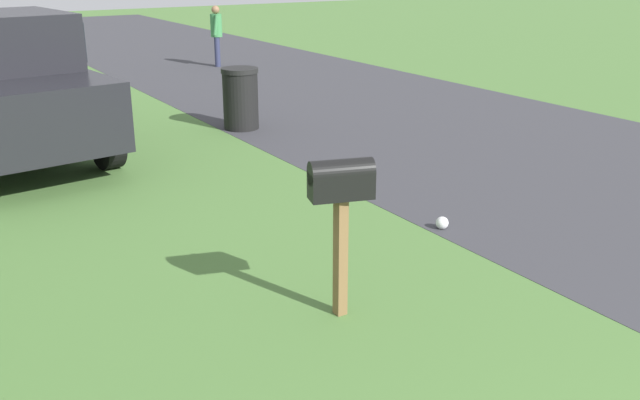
{
  "coord_description": "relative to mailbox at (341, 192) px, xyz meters",
  "views": [
    {
      "loc": [
        0.48,
        3.51,
        2.84
      ],
      "look_at": [
        5.2,
        0.59,
        0.91
      ],
      "focal_mm": 39.81,
      "sensor_mm": 36.0,
      "label": 1
    }
  ],
  "objects": [
    {
      "name": "trash_bin",
      "position": [
        6.43,
        -2.19,
        -0.55
      ],
      "size": [
        0.62,
        0.62,
        1.04
      ],
      "color": "black",
      "rests_on": "ground"
    },
    {
      "name": "mailbox",
      "position": [
        0.0,
        0.0,
        0.0
      ],
      "size": [
        0.33,
        0.54,
        1.34
      ],
      "rotation": [
        0.0,
        0.0,
        -0.28
      ],
      "color": "brown",
      "rests_on": "ground"
    },
    {
      "name": "road_asphalt",
      "position": [
        1.12,
        -5.13,
        -1.07
      ],
      "size": [
        60.0,
        6.57,
        0.01
      ],
      "primitive_type": "cube",
      "color": "#38383D",
      "rests_on": "ground"
    },
    {
      "name": "pedestrian",
      "position": [
        13.22,
        -4.77,
        -0.17
      ],
      "size": [
        0.45,
        0.34,
        1.57
      ],
      "rotation": [
        0.0,
        0.0,
        1.11
      ],
      "color": "#2D3351",
      "rests_on": "ground"
    },
    {
      "name": "litter_bag_by_mailbox",
      "position": [
        1.02,
        -2.0,
        -1.0
      ],
      "size": [
        0.14,
        0.14,
        0.14
      ],
      "primitive_type": "sphere",
      "color": "silver",
      "rests_on": "ground"
    }
  ]
}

